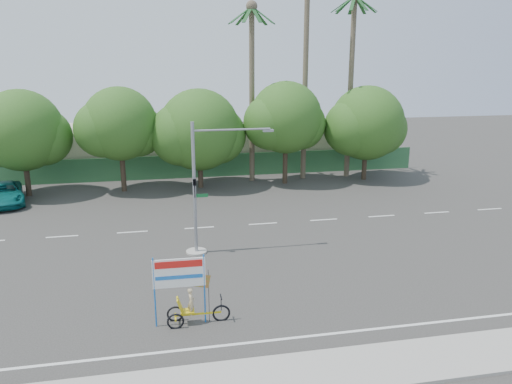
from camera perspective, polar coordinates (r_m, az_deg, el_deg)
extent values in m
plane|color=#33302D|center=(23.77, 0.09, -10.02)|extent=(120.00, 120.00, 0.00)
cube|color=gray|center=(17.42, 5.28, -20.11)|extent=(50.00, 2.40, 0.12)
cube|color=#336B3D|center=(43.77, -5.46, 3.01)|extent=(38.00, 0.08, 2.00)
cube|color=beige|center=(48.14, -18.03, 4.65)|extent=(12.00, 8.00, 4.00)
cube|color=beige|center=(49.37, 3.27, 5.37)|extent=(14.00, 8.00, 3.60)
cylinder|color=#473828|center=(41.15, -24.73, 2.00)|extent=(0.40, 0.40, 3.52)
sphere|color=#264C16|center=(40.63, -25.23, 6.39)|extent=(6.00, 6.00, 6.00)
sphere|color=#264C16|center=(40.69, -23.19, 5.82)|extent=(4.32, 4.32, 4.32)
sphere|color=#264C16|center=(40.78, -27.10, 5.75)|extent=(4.56, 4.56, 4.56)
cylinder|color=#473828|center=(40.05, -14.98, 2.71)|extent=(0.40, 0.40, 3.74)
sphere|color=#264C16|center=(39.50, -15.32, 7.53)|extent=(5.60, 5.60, 5.60)
sphere|color=#264C16|center=(39.80, -13.41, 6.84)|extent=(4.03, 4.03, 4.03)
sphere|color=#264C16|center=(39.40, -17.14, 6.88)|extent=(4.26, 4.26, 4.26)
cylinder|color=#473828|center=(40.14, -6.39, 2.84)|extent=(0.40, 0.40, 3.30)
sphere|color=#264C16|center=(39.61, -6.51, 7.08)|extent=(6.40, 6.40, 6.40)
sphere|color=#264C16|center=(40.13, -4.47, 6.48)|extent=(4.61, 4.61, 4.61)
sphere|color=#264C16|center=(39.32, -8.57, 6.51)|extent=(4.86, 4.86, 4.86)
cylinder|color=#473828|center=(41.24, 3.35, 3.64)|extent=(0.40, 0.40, 3.87)
sphere|color=#264C16|center=(40.69, 3.43, 8.50)|extent=(5.80, 5.80, 5.80)
sphere|color=#264C16|center=(41.40, 5.07, 7.72)|extent=(4.18, 4.18, 4.18)
sphere|color=#264C16|center=(40.18, 1.69, 7.94)|extent=(4.41, 4.41, 4.41)
cylinder|color=#473828|center=(43.55, 12.32, 3.63)|extent=(0.40, 0.40, 3.43)
sphere|color=#264C16|center=(43.06, 12.55, 7.70)|extent=(6.20, 6.20, 6.20)
sphere|color=#264C16|center=(43.98, 14.03, 7.04)|extent=(4.46, 4.46, 4.46)
sphere|color=#264C16|center=(42.33, 10.92, 7.24)|extent=(4.71, 4.71, 4.71)
cylinder|color=#70604C|center=(42.44, 5.65, 12.85)|extent=(0.44, 0.44, 17.00)
cylinder|color=#70604C|center=(43.81, 10.73, 11.42)|extent=(0.44, 0.44, 15.00)
cube|color=#1C4C21|center=(44.30, 12.40, 20.25)|extent=(1.91, 0.28, 1.36)
cube|color=#1C4C21|center=(44.77, 11.79, 20.22)|extent=(1.65, 1.44, 1.36)
cube|color=#1C4C21|center=(44.86, 10.93, 20.25)|extent=(0.61, 1.93, 1.36)
cube|color=#1C4C21|center=(44.53, 10.17, 20.32)|extent=(1.20, 1.80, 1.36)
cube|color=#1C4C21|center=(43.93, 9.88, 20.41)|extent=(1.89, 0.92, 1.36)
cube|color=#1C4C21|center=(43.33, 10.21, 20.48)|extent=(1.89, 0.92, 1.36)
cube|color=#1C4C21|center=(43.02, 11.01, 20.48)|extent=(1.20, 1.80, 1.36)
cube|color=#1C4C21|center=(43.15, 11.90, 20.42)|extent=(0.61, 1.93, 1.36)
cube|color=#1C4C21|center=(43.66, 12.45, 20.32)|extent=(1.65, 1.44, 1.36)
cylinder|color=#70604C|center=(41.45, -0.48, 10.79)|extent=(0.44, 0.44, 14.00)
sphere|color=#70604C|center=(41.53, -0.50, 20.47)|extent=(0.90, 0.90, 0.90)
cube|color=#1C4C21|center=(41.66, 0.85, 19.54)|extent=(1.91, 0.28, 1.36)
cube|color=#1C4C21|center=(42.20, 0.36, 19.49)|extent=(1.65, 1.44, 1.36)
cube|color=#1C4C21|center=(42.41, -0.51, 19.46)|extent=(0.61, 1.93, 1.36)
cube|color=#1C4C21|center=(42.18, -1.38, 19.48)|extent=(1.20, 1.80, 1.36)
cube|color=#1C4C21|center=(41.63, -1.85, 19.54)|extent=(1.89, 0.92, 1.36)
cube|color=#1C4C21|center=(41.00, -1.70, 19.61)|extent=(1.89, 0.92, 1.36)
cube|color=#1C4C21|center=(40.58, -0.96, 19.66)|extent=(1.20, 1.80, 1.36)
cube|color=#1C4C21|center=(40.59, 0.01, 19.66)|extent=(0.61, 1.93, 1.36)
cube|color=#1C4C21|center=(41.02, 0.72, 19.61)|extent=(1.65, 1.44, 1.36)
cylinder|color=gray|center=(27.09, -6.82, -6.78)|extent=(1.10, 1.10, 0.10)
cylinder|color=gray|center=(26.01, -7.05, 0.30)|extent=(0.18, 0.18, 7.00)
cylinder|color=gray|center=(25.63, -2.78, 7.13)|extent=(4.00, 0.10, 0.10)
cube|color=gray|center=(25.99, 1.40, 7.03)|extent=(0.55, 0.20, 0.12)
imported|color=black|center=(25.77, -7.02, 0.39)|extent=(0.16, 0.20, 1.00)
cube|color=#14662D|center=(26.13, -6.27, -0.41)|extent=(0.70, 0.04, 0.18)
torus|color=black|center=(20.33, -3.98, -13.66)|extent=(0.72, 0.10, 0.72)
torus|color=black|center=(20.53, -9.21, -13.60)|extent=(0.67, 0.09, 0.67)
torus|color=black|center=(20.01, -9.18, -14.41)|extent=(0.67, 0.09, 0.67)
cube|color=gold|center=(20.25, -6.59, -13.66)|extent=(1.80, 0.10, 0.06)
cube|color=gold|center=(20.26, -9.20, -13.95)|extent=(0.08, 0.64, 0.05)
cube|color=gold|center=(20.16, -7.83, -13.35)|extent=(0.54, 0.46, 0.06)
cube|color=gold|center=(20.02, -8.70, -12.65)|extent=(0.25, 0.45, 0.57)
cylinder|color=black|center=(20.13, -4.01, -12.60)|extent=(0.03, 0.03, 0.58)
cube|color=black|center=(20.00, -4.02, -11.88)|extent=(0.05, 0.48, 0.04)
imported|color=#CCB284|center=(19.98, -7.41, -12.32)|extent=(0.28, 0.42, 1.14)
cylinder|color=blue|center=(19.76, -11.52, -11.22)|extent=(0.06, 0.06, 2.85)
cylinder|color=blue|center=(19.78, -5.90, -10.95)|extent=(0.06, 0.06, 2.85)
cube|color=white|center=(19.44, -8.80, -9.14)|extent=(2.01, 0.10, 1.16)
cube|color=red|center=(19.25, -8.84, -8.18)|extent=(1.80, 0.05, 0.27)
cube|color=blue|center=(19.47, -8.77, -9.61)|extent=(1.80, 0.05, 0.15)
cylinder|color=black|center=(19.93, -5.42, -11.75)|extent=(0.02, 0.02, 2.22)
cube|color=red|center=(19.61, -6.56, -10.02)|extent=(0.94, 0.04, 0.69)
imported|color=#0E6564|center=(39.72, -26.84, -0.18)|extent=(3.88, 5.90, 1.51)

